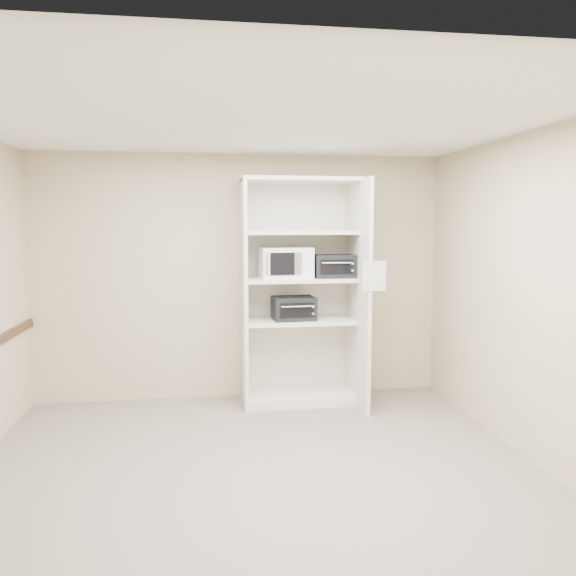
{
  "coord_description": "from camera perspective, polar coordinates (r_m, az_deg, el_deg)",
  "views": [
    {
      "loc": [
        -0.36,
        -4.22,
        1.94
      ],
      "look_at": [
        0.43,
        1.29,
        1.3
      ],
      "focal_mm": 35.0,
      "sensor_mm": 36.0,
      "label": 1
    }
  ],
  "objects": [
    {
      "name": "wall_right",
      "position": [
        5.0,
        23.39,
        -0.81
      ],
      "size": [
        0.02,
        4.0,
        2.7
      ],
      "primitive_type": "cube",
      "color": "tan",
      "rests_on": "ground"
    },
    {
      "name": "shelving_unit",
      "position": [
        6.07,
        1.63,
        -1.15
      ],
      "size": [
        1.24,
        0.92,
        2.42
      ],
      "color": "white",
      "rests_on": "floor"
    },
    {
      "name": "toaster_oven_lower",
      "position": [
        6.01,
        0.58,
        -2.07
      ],
      "size": [
        0.46,
        0.36,
        0.25
      ],
      "primitive_type": "cube",
      "rotation": [
        0.0,
        0.0,
        0.06
      ],
      "color": "black",
      "rests_on": "shelving_unit"
    },
    {
      "name": "floor",
      "position": [
        4.66,
        -3.15,
        -18.11
      ],
      "size": [
        4.5,
        4.0,
        0.01
      ],
      "primitive_type": "cube",
      "color": "#68625A",
      "rests_on": "ground"
    },
    {
      "name": "ceiling",
      "position": [
        4.3,
        -3.38,
        16.67
      ],
      "size": [
        4.5,
        4.0,
        0.01
      ],
      "primitive_type": "cube",
      "color": "white"
    },
    {
      "name": "microwave",
      "position": [
        5.99,
        -0.29,
        2.62
      ],
      "size": [
        0.56,
        0.44,
        0.32
      ],
      "primitive_type": "cube",
      "rotation": [
        0.0,
        0.0,
        0.07
      ],
      "color": "white",
      "rests_on": "shelving_unit"
    },
    {
      "name": "toaster_oven_upper",
      "position": [
        6.03,
        4.65,
        2.25
      ],
      "size": [
        0.43,
        0.32,
        0.24
      ],
      "primitive_type": "cube",
      "rotation": [
        0.0,
        0.0,
        0.0
      ],
      "color": "black",
      "rests_on": "shelving_unit"
    },
    {
      "name": "wall_back",
      "position": [
        6.26,
        -4.85,
        1.09
      ],
      "size": [
        4.5,
        0.02,
        2.7
      ],
      "primitive_type": "cube",
      "color": "tan",
      "rests_on": "ground"
    },
    {
      "name": "wall_front",
      "position": [
        2.33,
        1.05,
        -8.24
      ],
      "size": [
        4.5,
        0.02,
        2.7
      ],
      "primitive_type": "cube",
      "color": "tan",
      "rests_on": "ground"
    },
    {
      "name": "paper_sign",
      "position": [
        5.56,
        8.77,
        1.2
      ],
      "size": [
        0.23,
        0.01,
        0.29
      ],
      "primitive_type": "cube",
      "rotation": [
        0.0,
        0.0,
        0.0
      ],
      "color": "white",
      "rests_on": "shelving_unit"
    }
  ]
}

